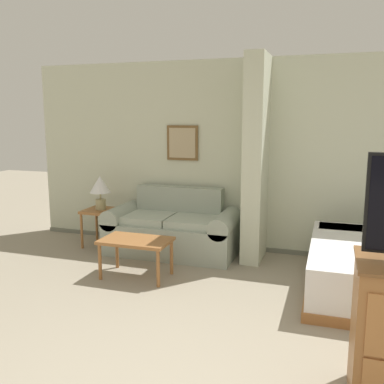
% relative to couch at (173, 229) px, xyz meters
% --- Properties ---
extents(wall_back, '(7.24, 0.16, 2.60)m').
position_rel_couch_xyz_m(wall_back, '(1.32, 0.49, 0.97)').
color(wall_back, beige).
rests_on(wall_back, ground_plane).
extents(wall_partition_pillar, '(0.24, 0.65, 2.60)m').
position_rel_couch_xyz_m(wall_partition_pillar, '(1.10, 0.10, 0.98)').
color(wall_partition_pillar, beige).
rests_on(wall_partition_pillar, ground_plane).
extents(couch, '(1.77, 0.84, 0.87)m').
position_rel_couch_xyz_m(couch, '(0.00, 0.00, 0.00)').
color(couch, '#99A393').
rests_on(couch, ground_plane).
extents(coffee_table, '(0.80, 0.49, 0.45)m').
position_rel_couch_xyz_m(coffee_table, '(-0.08, -0.99, 0.08)').
color(coffee_table, '#996033').
rests_on(coffee_table, ground_plane).
extents(side_table, '(0.46, 0.46, 0.53)m').
position_rel_couch_xyz_m(side_table, '(-1.08, -0.03, 0.13)').
color(side_table, '#996033').
rests_on(side_table, ground_plane).
extents(table_lamp, '(0.30, 0.30, 0.48)m').
position_rel_couch_xyz_m(table_lamp, '(-1.08, -0.03, 0.54)').
color(table_lamp, tan).
rests_on(table_lamp, side_table).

